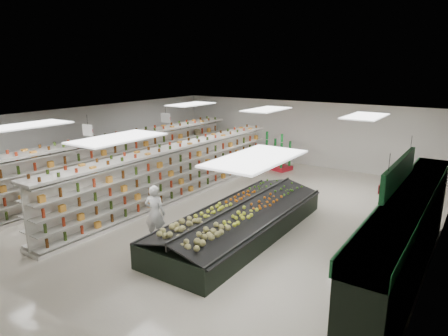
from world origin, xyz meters
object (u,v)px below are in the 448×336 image
Objects in this scene: produce_island at (240,220)px; shopper_background at (198,147)px; gondola_center at (176,175)px; shopper_main at (155,213)px; soda_endcap at (278,153)px; gondola_left at (128,162)px.

shopper_background is (-6.17, 6.00, 0.48)m from produce_island.
shopper_main is (1.98, -3.24, -0.10)m from gondola_center.
gondola_left is at bearing -124.95° from soda_endcap.
gondola_left is at bearing -169.93° from shopper_background.
soda_endcap is 0.99× the size of shopper_main.
gondola_center is at bearing -78.77° from shopper_main.
soda_endcap is at bearing 79.45° from gondola_center.
shopper_background is (-2.38, 4.52, 0.00)m from gondola_center.
soda_endcap is 0.89× the size of shopper_background.
produce_island is 3.99× the size of shopper_main.
gondola_center is 6.29× the size of shopper_background.
gondola_center is 3.80m from shopper_main.
gondola_center reaches higher than shopper_background.
gondola_center reaches higher than shopper_main.
shopper_main is at bearing -34.38° from gondola_left.
gondola_left is 5.95m from shopper_main.
gondola_center is 4.09m from produce_island.
produce_island is 8.62m from shopper_background.
shopper_background is at bearing 118.85° from gondola_center.
gondola_center reaches higher than produce_island.
shopper_main is at bearing -57.54° from gondola_center.
soda_endcap is (4.10, 5.87, -0.19)m from gondola_left.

